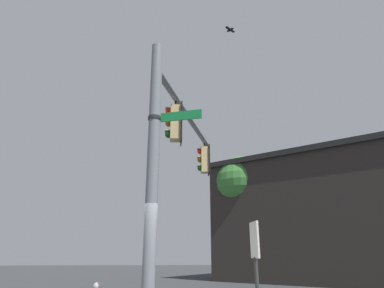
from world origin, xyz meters
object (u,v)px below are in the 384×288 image
object	(u,v)px
historical_marker	(255,257)
traffic_light_mid_inner	(204,160)
street_name_sign	(167,117)
traffic_light_nearest_pole	(175,123)
bird_flying	(230,30)

from	to	relation	value
historical_marker	traffic_light_mid_inner	bearing A→B (deg)	4.35
street_name_sign	historical_marker	world-z (taller)	street_name_sign
historical_marker	traffic_light_nearest_pole	bearing A→B (deg)	46.68
bird_flying	historical_marker	size ratio (longest dim) A/B	0.20
traffic_light_nearest_pole	traffic_light_mid_inner	distance (m)	4.06
traffic_light_nearest_pole	street_name_sign	world-z (taller)	traffic_light_nearest_pole
traffic_light_nearest_pole	historical_marker	size ratio (longest dim) A/B	0.62
traffic_light_nearest_pole	street_name_sign	bearing A→B (deg)	172.00
traffic_light_nearest_pole	bird_flying	distance (m)	4.55
traffic_light_nearest_pole	bird_flying	size ratio (longest dim) A/B	3.10
traffic_light_mid_inner	historical_marker	bearing A→B (deg)	-175.65
traffic_light_nearest_pole	historical_marker	xyz separation A→B (m)	(-1.63, -1.73, -3.67)
bird_flying	traffic_light_mid_inner	bearing A→B (deg)	12.03
traffic_light_mid_inner	street_name_sign	size ratio (longest dim) A/B	1.04
traffic_light_mid_inner	street_name_sign	xyz separation A→B (m)	(-5.54, 1.55, -0.54)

